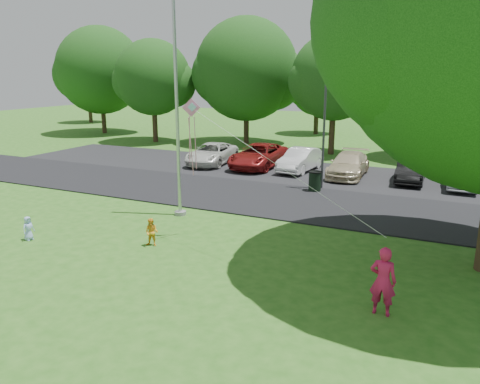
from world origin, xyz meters
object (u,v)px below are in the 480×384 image
at_px(child_yellow, 152,232).
at_px(child_blue, 28,228).
at_px(kite, 195,122).
at_px(trash_can, 315,181).
at_px(flagpole, 177,117).
at_px(woman, 383,281).
at_px(street_lamp, 329,120).

bearing_deg(child_yellow, child_blue, -173.90).
bearing_deg(kite, trash_can, 52.94).
bearing_deg(child_blue, child_yellow, -65.95).
height_order(trash_can, child_blue, trash_can).
bearing_deg(kite, child_yellow, -152.62).
xyz_separation_m(flagpole, kite, (2.15, -2.22, 0.10)).
bearing_deg(woman, trash_can, -64.87).
bearing_deg(child_yellow, kite, 40.17).
bearing_deg(kite, street_lamp, 51.43).
relative_size(woman, child_blue, 2.02).
bearing_deg(kite, woman, -46.72).
xyz_separation_m(street_lamp, child_blue, (-7.78, -11.99, -3.18)).
relative_size(child_blue, kite, 0.12).
height_order(flagpole, child_yellow, flagpole).
xyz_separation_m(flagpole, trash_can, (4.06, 6.34, -3.63)).
xyz_separation_m(trash_can, woman, (5.08, -11.42, 0.36)).
bearing_deg(woman, child_blue, 0.71).
bearing_deg(trash_can, kite, -102.56).
height_order(flagpole, child_blue, flagpole).
xyz_separation_m(flagpole, child_yellow, (1.10, -3.57, -3.67)).
xyz_separation_m(flagpole, woman, (9.14, -5.08, -3.27)).
relative_size(flagpole, woman, 5.57).
bearing_deg(kite, flagpole, 109.61).
height_order(street_lamp, woman, street_lamp).
relative_size(trash_can, woman, 0.59).
distance_m(street_lamp, trash_can, 3.18).
bearing_deg(flagpole, street_lamp, 57.47).
relative_size(flagpole, street_lamp, 1.66).
relative_size(child_yellow, kite, 0.13).
distance_m(flagpole, child_blue, 7.05).
bearing_deg(flagpole, kite, -45.90).
relative_size(trash_can, child_yellow, 1.06).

